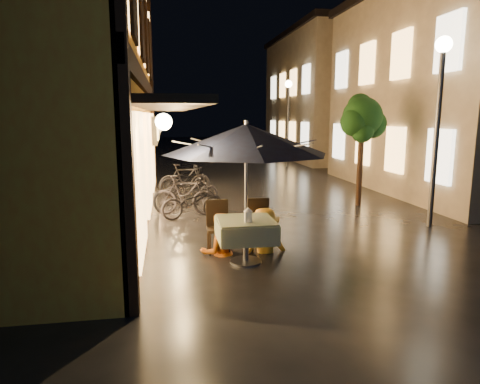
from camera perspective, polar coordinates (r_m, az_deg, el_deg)
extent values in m
plane|color=black|center=(7.80, 13.39, -9.11)|extent=(90.00, 90.00, 0.00)
cube|color=orange|center=(11.15, -24.96, 14.20)|extent=(4.50, 11.00, 7.00)
cube|color=black|center=(10.79, -12.76, 13.98)|extent=(0.12, 11.00, 0.35)
cube|color=black|center=(10.75, -9.55, 11.16)|extent=(1.20, 10.50, 0.12)
cube|color=#F8B661|center=(9.98, -13.19, 21.84)|extent=(0.10, 0.90, 1.50)
cube|color=#F8B661|center=(12.43, -12.50, 19.49)|extent=(0.10, 0.90, 1.50)
cube|color=#F8B661|center=(14.90, -12.05, 17.91)|extent=(0.10, 0.90, 1.50)
cube|color=#F8B661|center=(7.36, -13.29, 0.99)|extent=(0.10, 2.20, 2.40)
cube|color=#F8B661|center=(10.82, -12.21, 3.91)|extent=(0.10, 2.20, 2.40)
cube|color=#F8B661|center=(14.30, -11.64, 5.40)|extent=(0.10, 2.20, 2.40)
cube|color=#B4A68C|center=(16.90, 29.17, 11.33)|extent=(7.00, 9.00, 6.50)
cube|color=#F8B661|center=(12.16, 25.05, 4.32)|extent=(0.10, 1.00, 1.40)
cube|color=#F8B661|center=(12.25, 26.08, 17.45)|extent=(0.10, 1.00, 1.40)
cube|color=#F8B661|center=(14.02, 19.95, 5.32)|extent=(0.10, 1.00, 1.40)
cube|color=#F8B661|center=(14.09, 20.67, 16.73)|extent=(0.10, 1.00, 1.40)
cube|color=#F8B661|center=(15.97, 16.06, 6.05)|extent=(0.10, 1.00, 1.40)
cube|color=#F8B661|center=(16.03, 16.57, 16.08)|extent=(0.10, 1.00, 1.40)
cube|color=#F8B661|center=(17.97, 13.02, 6.61)|extent=(0.10, 1.00, 1.40)
cube|color=#F8B661|center=(18.03, 13.38, 15.52)|extent=(0.10, 1.00, 1.40)
cube|color=#B4A68C|center=(26.89, 13.48, 11.96)|extent=(7.00, 10.00, 7.00)
cube|color=black|center=(27.27, 13.82, 19.64)|extent=(7.30, 10.30, 0.30)
cube|color=#F8B661|center=(22.09, 8.60, 7.37)|extent=(0.10, 1.00, 1.40)
cube|color=#F8B661|center=(22.13, 8.80, 14.63)|extent=(0.10, 1.00, 1.40)
cube|color=#F8B661|center=(24.19, 6.96, 7.65)|extent=(0.10, 1.00, 1.40)
cube|color=#F8B661|center=(24.23, 7.11, 14.27)|extent=(0.10, 1.00, 1.40)
cube|color=#F8B661|center=(26.30, 5.58, 7.87)|extent=(0.10, 1.00, 1.40)
cube|color=#F8B661|center=(26.34, 5.69, 13.97)|extent=(0.10, 1.00, 1.40)
cube|color=#F8B661|center=(28.43, 4.40, 8.06)|extent=(0.10, 1.00, 1.40)
cube|color=#F8B661|center=(28.46, 4.48, 13.70)|extent=(0.10, 1.00, 1.40)
cylinder|color=black|center=(12.55, 15.69, 3.21)|extent=(0.16, 0.16, 2.20)
sphere|color=black|center=(12.47, 16.00, 9.61)|extent=(1.10, 1.10, 1.10)
sphere|color=black|center=(12.71, 17.20, 8.65)|extent=(0.80, 0.80, 0.80)
sphere|color=black|center=(12.21, 14.99, 8.95)|extent=(0.76, 0.76, 0.76)
sphere|color=black|center=(12.76, 15.69, 10.98)|extent=(0.70, 0.70, 0.70)
sphere|color=black|center=(12.21, 15.99, 7.73)|extent=(0.60, 0.60, 0.60)
cylinder|color=#59595E|center=(10.61, 24.69, 6.34)|extent=(0.12, 0.12, 4.00)
sphere|color=#FFF0C1|center=(10.70, 25.54, 17.34)|extent=(0.36, 0.36, 0.36)
cylinder|color=#59595E|center=(21.60, 6.38, 8.69)|extent=(0.12, 0.12, 4.00)
sphere|color=#FFF0C1|center=(21.65, 6.49, 14.12)|extent=(0.36, 0.36, 0.36)
cylinder|color=#59595E|center=(7.48, 0.78, -6.78)|extent=(0.10, 0.10, 0.72)
cylinder|color=#59595E|center=(7.58, 0.78, -9.24)|extent=(0.56, 0.56, 0.04)
cube|color=#2E5235|center=(7.37, 0.79, -3.88)|extent=(0.95, 0.95, 0.06)
cube|color=#2E5235|center=(7.51, 4.37, -4.94)|extent=(0.04, 0.95, 0.33)
cube|color=#2E5235|center=(7.34, -2.87, -5.27)|extent=(0.04, 0.95, 0.33)
cube|color=#2E5235|center=(7.86, 0.15, -4.21)|extent=(0.95, 0.04, 0.33)
cube|color=#2E5235|center=(6.96, 1.50, -6.13)|extent=(0.95, 0.04, 0.33)
cylinder|color=#59595E|center=(7.28, 0.80, -0.82)|extent=(0.05, 0.05, 2.30)
cone|color=black|center=(7.16, 0.82, 7.06)|extent=(2.80, 2.80, 0.50)
cylinder|color=#59595E|center=(7.15, 0.82, 9.06)|extent=(0.06, 0.06, 0.12)
cube|color=black|center=(8.01, -2.89, -4.96)|extent=(0.42, 0.42, 0.05)
cube|color=black|center=(8.13, -3.07, -2.91)|extent=(0.42, 0.04, 0.55)
cylinder|color=black|center=(7.89, -4.03, -6.99)|extent=(0.04, 0.04, 0.43)
cylinder|color=black|center=(7.93, -1.42, -6.88)|extent=(0.04, 0.04, 0.43)
cylinder|color=black|center=(8.23, -4.28, -6.26)|extent=(0.04, 0.04, 0.43)
cylinder|color=black|center=(8.27, -1.78, -6.16)|extent=(0.04, 0.04, 0.43)
cube|color=black|center=(8.14, 2.73, -4.71)|extent=(0.42, 0.42, 0.05)
cube|color=black|center=(8.26, 2.46, -2.70)|extent=(0.42, 0.04, 0.55)
cylinder|color=black|center=(8.00, 1.72, -6.72)|extent=(0.04, 0.04, 0.43)
cylinder|color=black|center=(8.08, 4.24, -6.58)|extent=(0.04, 0.04, 0.43)
cylinder|color=black|center=(8.34, 1.23, -6.01)|extent=(0.04, 0.04, 0.43)
cylinder|color=black|center=(8.41, 3.65, -5.89)|extent=(0.04, 0.04, 0.43)
cube|color=white|center=(7.15, 1.08, -3.32)|extent=(0.11, 0.11, 0.18)
cube|color=#FFD88C|center=(7.16, 1.08, -3.40)|extent=(0.07, 0.07, 0.12)
cone|color=white|center=(7.13, 1.08, -2.34)|extent=(0.16, 0.16, 0.07)
imported|color=#BE5B11|center=(7.89, -2.84, -2.99)|extent=(0.82, 0.69, 1.49)
imported|color=#F9A725|center=(8.01, 3.32, -2.33)|extent=(1.08, 0.67, 1.62)
imported|color=black|center=(10.71, -6.34, -1.29)|extent=(1.70, 0.95, 0.84)
imported|color=black|center=(11.08, -7.37, -0.45)|extent=(1.77, 0.89, 1.02)
imported|color=black|center=(12.48, -6.63, 0.34)|extent=(1.66, 0.77, 0.84)
imported|color=black|center=(14.03, -7.37, 1.72)|extent=(1.68, 0.56, 0.99)
imported|color=black|center=(14.00, -7.29, 1.50)|extent=(1.80, 1.03, 0.90)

